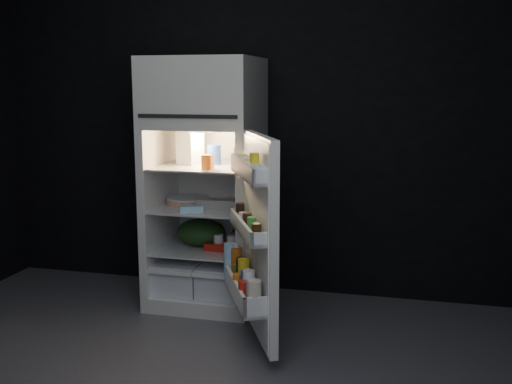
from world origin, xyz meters
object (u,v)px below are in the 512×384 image
(milk_jug, at_px, (190,148))
(egg_carton, at_px, (218,204))
(yogurt_tray, at_px, (227,247))
(fridge_door, at_px, (254,241))
(refrigerator, at_px, (206,174))

(milk_jug, distance_m, egg_carton, 0.46)
(milk_jug, height_order, egg_carton, milk_jug)
(yogurt_tray, bearing_deg, fridge_door, -55.21)
(refrigerator, height_order, yogurt_tray, refrigerator)
(egg_carton, bearing_deg, refrigerator, 135.66)
(egg_carton, bearing_deg, yogurt_tray, 18.03)
(egg_carton, bearing_deg, fridge_door, -56.25)
(fridge_door, bearing_deg, refrigerator, 126.98)
(milk_jug, distance_m, yogurt_tray, 0.76)
(refrigerator, bearing_deg, milk_jug, -167.57)
(refrigerator, xyz_separation_m, yogurt_tray, (0.18, -0.10, -0.50))
(yogurt_tray, bearing_deg, milk_jug, 170.71)
(fridge_door, bearing_deg, yogurt_tray, 120.23)
(milk_jug, bearing_deg, yogurt_tray, 6.95)
(yogurt_tray, bearing_deg, refrigerator, 156.26)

